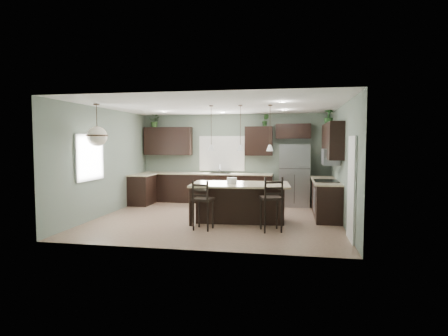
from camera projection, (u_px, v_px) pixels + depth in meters
ground at (217, 219)px, 9.37m from camera, size 6.00×6.00×0.00m
pantry_door at (352, 189)px, 7.24m from camera, size 0.04×0.82×2.04m
window_back at (222, 154)px, 12.02m from camera, size 1.35×0.02×1.00m
window_left at (89, 157)px, 9.02m from camera, size 0.02×1.10×1.00m
left_return_cabs at (142, 190)px, 11.50m from camera, size 0.60×0.90×0.90m
left_return_countertop at (143, 175)px, 11.46m from camera, size 0.66×0.96×0.04m
back_lower_cabs at (206, 188)px, 11.90m from camera, size 4.20×0.60×0.90m
back_countertop at (206, 174)px, 11.84m from camera, size 4.20×0.66×0.04m
sink_inset at (220, 173)px, 11.76m from camera, size 0.70×0.45×0.01m
faucet at (220, 169)px, 11.72m from camera, size 0.02×0.02×0.28m
back_upper_left at (168, 141)px, 12.15m from camera, size 1.55×0.34×0.90m
back_upper_right at (259, 141)px, 11.62m from camera, size 0.85×0.34×0.90m
fridge_header at (293, 131)px, 11.41m from camera, size 1.05×0.34×0.45m
right_lower_cabs at (326, 199)px, 9.71m from camera, size 0.60×2.35×0.90m
right_countertop at (325, 181)px, 9.68m from camera, size 0.66×2.35×0.04m
cooktop at (326, 181)px, 9.41m from camera, size 0.58×0.75×0.02m
wall_oven_front at (314, 200)px, 9.49m from camera, size 0.01×0.72×0.60m
right_upper_cabs at (332, 141)px, 9.58m from camera, size 0.34×2.35×0.90m
microwave at (331, 157)px, 9.35m from camera, size 0.40×0.75×0.40m
refrigerator at (294, 175)px, 11.22m from camera, size 0.90×0.74×1.85m
kitchen_island at (240, 203)px, 9.02m from camera, size 2.42×1.50×0.92m
serving_dish at (232, 181)px, 9.00m from camera, size 0.24×0.24×0.14m
bar_stool_left at (203, 205)px, 8.17m from camera, size 0.46×0.46×1.10m
bar_stool_right at (271, 204)px, 8.02m from camera, size 0.56×0.56×1.19m
pendant_left at (211, 128)px, 8.96m from camera, size 0.17×0.17×1.10m
pendant_center at (240, 128)px, 8.89m from camera, size 0.17×0.17×1.10m
pendant_right at (270, 128)px, 8.82m from camera, size 0.17×0.17×1.10m
chandelier at (97, 125)px, 8.60m from camera, size 0.50×0.50×0.98m
plant_back_left at (155, 121)px, 12.16m from camera, size 0.38×0.33×0.40m
plant_back_right at (265, 120)px, 11.51m from camera, size 0.22×0.18×0.38m
plant_right_wall at (329, 116)px, 10.27m from camera, size 0.28×0.28×0.45m
room_shell at (217, 151)px, 9.25m from camera, size 6.00×6.00×6.00m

